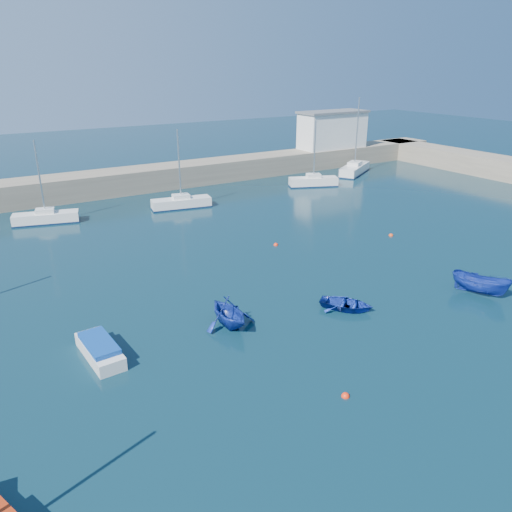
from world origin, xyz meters
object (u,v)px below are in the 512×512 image
sailboat_6 (181,203)px  dinghy_right (481,284)px  sailboat_5 (46,217)px  sailboat_7 (313,181)px  dinghy_center (346,304)px  sailboat_8 (354,169)px  motorboat_1 (100,349)px  dinghy_left (229,312)px  harbor_office (332,131)px

sailboat_6 → dinghy_right: size_ratio=2.18×
sailboat_5 → sailboat_7: sailboat_7 is taller
sailboat_5 → dinghy_center: sailboat_5 is taller
sailboat_8 → dinghy_center: (-28.23, -30.65, -0.31)m
dinghy_right → motorboat_1: bearing=144.5°
sailboat_7 → sailboat_8: sailboat_8 is taller
motorboat_1 → dinghy_left: 7.35m
sailboat_7 → dinghy_right: 32.06m
dinghy_center → harbor_office: bearing=14.3°
sailboat_5 → dinghy_left: sailboat_5 is taller
sailboat_6 → dinghy_left: 26.15m
sailboat_5 → sailboat_7: size_ratio=0.99×
sailboat_6 → dinghy_right: sailboat_6 is taller
dinghy_center → dinghy_right: size_ratio=0.87×
harbor_office → sailboat_5: size_ratio=1.27×
sailboat_7 → dinghy_left: bearing=156.7°
harbor_office → dinghy_right: (-20.25, -39.97, -4.38)m
dinghy_right → sailboat_5: bearing=102.0°
sailboat_6 → motorboat_1: size_ratio=2.01×
sailboat_6 → sailboat_8: sailboat_8 is taller
sailboat_5 → sailboat_6: sailboat_6 is taller
sailboat_6 → sailboat_8: bearing=-72.1°
sailboat_6 → sailboat_8: 27.81m
dinghy_right → dinghy_left: bearing=140.7°
sailboat_5 → dinghy_center: size_ratio=2.40×
sailboat_5 → sailboat_8: sailboat_8 is taller
sailboat_8 → dinghy_left: (-35.47, -28.67, 0.25)m
sailboat_8 → dinghy_right: (-19.26, -33.65, 0.07)m
motorboat_1 → dinghy_right: 24.17m
sailboat_6 → dinghy_center: bearing=-171.2°
dinghy_center → dinghy_left: size_ratio=0.95×
sailboat_5 → sailboat_8: 40.81m
sailboat_7 → dinghy_left: size_ratio=2.32×
harbor_office → dinghy_left: 50.70m
harbor_office → dinghy_left: bearing=-136.2°
dinghy_right → sailboat_7: bearing=50.2°
harbor_office → sailboat_8: sailboat_8 is taller
harbor_office → motorboat_1: harbor_office is taller
sailboat_6 → sailboat_8: size_ratio=0.80×
motorboat_1 → dinghy_right: (23.52, -5.55, 0.26)m
sailboat_7 → dinghy_center: (-18.68, -27.56, -0.29)m
sailboat_8 → dinghy_right: sailboat_8 is taller
sailboat_5 → sailboat_8: (40.77, 1.96, 0.08)m
sailboat_6 → dinghy_right: 31.04m
harbor_office → sailboat_5: 42.81m
dinghy_left → sailboat_8: bearing=37.6°
dinghy_right → harbor_office: bearing=41.0°
sailboat_5 → sailboat_7: 31.25m
sailboat_6 → harbor_office: bearing=-60.4°
sailboat_8 → dinghy_right: 38.77m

